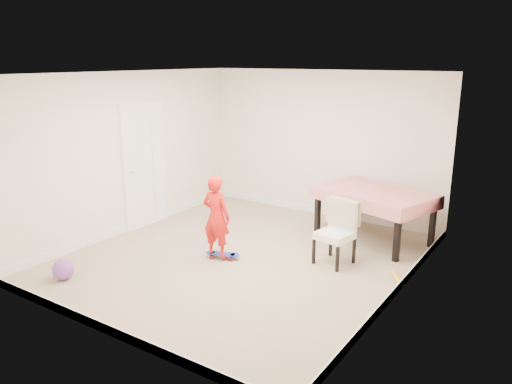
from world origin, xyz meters
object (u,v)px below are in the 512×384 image
Objects in this scene: child at (216,219)px; balloon at (63,269)px; dining_table at (373,215)px; dining_chair at (335,233)px; skateboard at (223,256)px.

child is 4.26× the size of balloon.
dining_table is 2.53m from child.
skateboard is (-1.41, -0.71, -0.41)m from dining_chair.
dining_table is 1.45× the size of child.
dining_chair is at bearing 8.41° from skateboard.
dining_chair is (-0.10, -1.21, 0.04)m from dining_table.
balloon is at bearing 50.56° from child.
child reaches higher than balloon.
dining_table is at bearing 33.33° from skateboard.
dining_table reaches higher than skateboard.
balloon is (-2.82, -3.63, -0.27)m from dining_table.
balloon is (-2.71, -2.42, -0.31)m from dining_chair.
dining_chair is 0.76× the size of child.
dining_chair is 3.65m from balloon.
child is (-1.58, -1.97, 0.19)m from dining_table.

